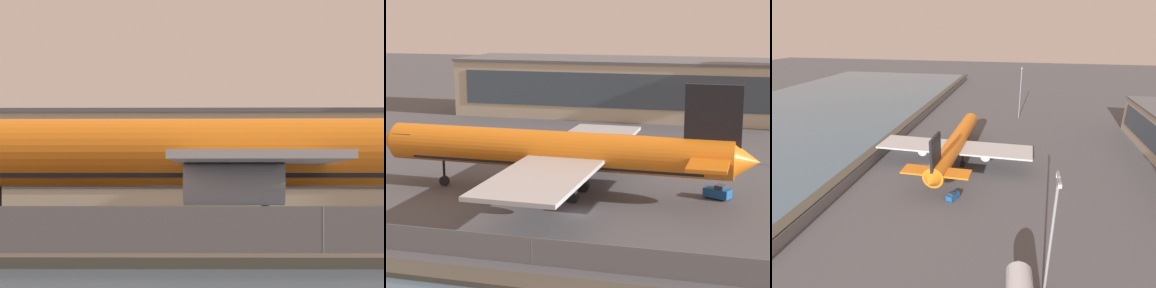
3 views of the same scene
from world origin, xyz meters
The scene contains 5 objects.
ground_plane centered at (0.00, 0.00, 0.00)m, with size 500.00×500.00×0.00m, color #4C4C51.
shoreline_seawall centered at (0.00, -20.50, 0.25)m, with size 320.00×3.00×0.50m.
perimeter_fence centered at (0.00, -16.00, 1.30)m, with size 280.00×0.10×2.59m.
cargo_jet_orange centered at (-4.04, 6.28, 5.56)m, with size 49.33×42.03×14.57m.
terminal_building centered at (-7.58, 71.07, 6.24)m, with size 74.39×21.42×12.46m.
Camera 1 is at (-5.55, -70.60, 3.78)m, focal length 105.00 mm.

